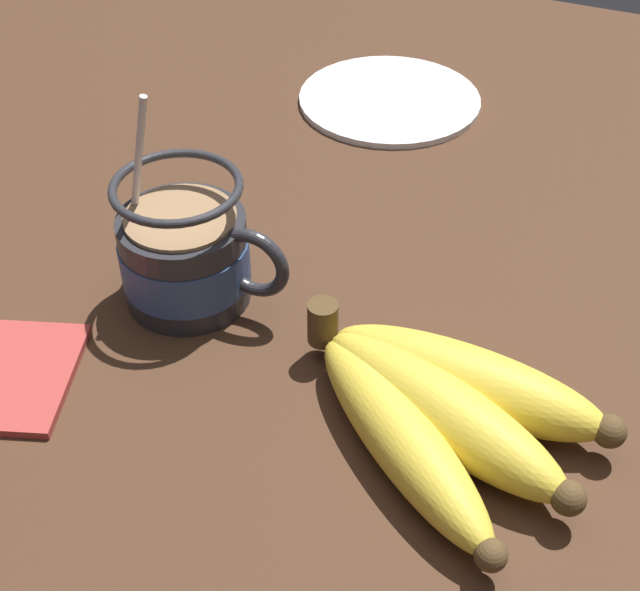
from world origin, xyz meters
TOP-DOWN VIEW (x-y plane):
  - table at (0.00, 0.00)cm, footprint 124.85×124.85cm
  - coffee_mug at (-8.74, 0.39)cm, footprint 12.94×8.96cm
  - banana_bunch at (11.22, -4.97)cm, footprint 20.43×15.28cm
  - small_plate at (-5.63, 32.15)cm, footprint 17.21×17.21cm

SIDE VIEW (x-z plane):
  - table at x=0.00cm, z-range 0.00..3.03cm
  - small_plate at x=-5.63cm, z-range 3.03..3.63cm
  - banana_bunch at x=11.22cm, z-range 2.95..7.43cm
  - coffee_mug at x=-8.74cm, z-range -0.94..14.52cm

